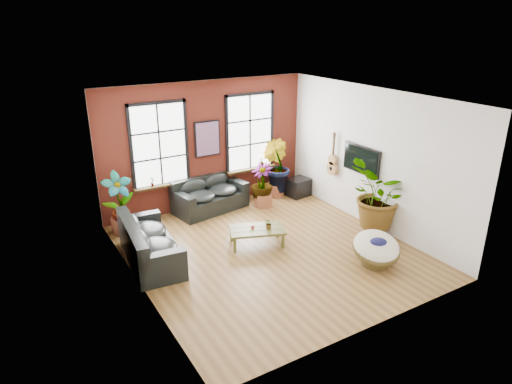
% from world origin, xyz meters
% --- Properties ---
extents(room, '(6.04, 6.54, 3.54)m').
position_xyz_m(room, '(0.00, 0.15, 1.75)').
color(room, brown).
rests_on(room, ground).
extents(sofa_back, '(2.16, 1.32, 0.93)m').
position_xyz_m(sofa_back, '(-0.14, 2.91, 0.42)').
color(sofa_back, black).
rests_on(sofa_back, ground).
extents(sofa_left, '(1.19, 2.42, 0.92)m').
position_xyz_m(sofa_left, '(-2.54, 0.96, 0.42)').
color(sofa_left, black).
rests_on(sofa_left, ground).
extents(coffee_table, '(1.45, 1.13, 0.49)m').
position_xyz_m(coffee_table, '(-0.09, 0.41, 0.36)').
color(coffee_table, '#4B4B1B').
rests_on(coffee_table, ground).
extents(papasan_chair, '(1.33, 1.33, 0.77)m').
position_xyz_m(papasan_chair, '(1.63, -1.72, 0.39)').
color(papasan_chair, '#51411D').
rests_on(papasan_chair, ground).
extents(poster, '(0.74, 0.06, 0.98)m').
position_xyz_m(poster, '(0.00, 3.18, 1.95)').
color(poster, black).
rests_on(poster, room).
extents(tv_wall_unit, '(0.13, 1.86, 1.20)m').
position_xyz_m(tv_wall_unit, '(2.93, 0.60, 1.54)').
color(tv_wall_unit, black).
rests_on(tv_wall_unit, room).
extents(media_box, '(0.71, 0.62, 0.53)m').
position_xyz_m(media_box, '(2.60, 2.49, 0.27)').
color(media_box, black).
rests_on(media_box, ground).
extents(pot_back_left, '(0.65, 0.65, 0.39)m').
position_xyz_m(pot_back_left, '(-2.63, 2.69, 0.19)').
color(pot_back_left, brown).
rests_on(pot_back_left, ground).
extents(pot_back_right, '(0.69, 0.69, 0.38)m').
position_xyz_m(pot_back_right, '(2.01, 2.83, 0.19)').
color(pot_back_right, brown).
rests_on(pot_back_right, ground).
extents(pot_right_wall, '(0.63, 0.63, 0.40)m').
position_xyz_m(pot_right_wall, '(2.69, -0.60, 0.20)').
color(pot_right_wall, brown).
rests_on(pot_right_wall, ground).
extents(pot_mid, '(0.60, 0.60, 0.37)m').
position_xyz_m(pot_mid, '(1.29, 2.36, 0.19)').
color(pot_mid, brown).
rests_on(pot_mid, ground).
extents(floor_plant_back_left, '(0.81, 0.60, 1.44)m').
position_xyz_m(floor_plant_back_left, '(-2.66, 2.65, 0.87)').
color(floor_plant_back_left, '#2B5917').
rests_on(floor_plant_back_left, ground).
extents(floor_plant_back_right, '(0.94, 1.03, 1.55)m').
position_xyz_m(floor_plant_back_right, '(2.04, 2.87, 0.92)').
color(floor_plant_back_right, '#2B5917').
rests_on(floor_plant_back_right, ground).
extents(floor_plant_right_wall, '(2.03, 1.99, 1.71)m').
position_xyz_m(floor_plant_right_wall, '(2.71, -0.63, 1.02)').
color(floor_plant_right_wall, '#2B5917').
rests_on(floor_plant_right_wall, ground).
extents(floor_plant_mid, '(0.81, 0.81, 1.09)m').
position_xyz_m(floor_plant_mid, '(1.26, 2.39, 0.69)').
color(floor_plant_mid, '#2B5917').
rests_on(floor_plant_mid, ground).
extents(table_plant, '(0.25, 0.23, 0.25)m').
position_xyz_m(table_plant, '(0.17, 0.29, 0.53)').
color(table_plant, '#2B5917').
rests_on(table_plant, coffee_table).
extents(sill_plant_left, '(0.17, 0.17, 0.27)m').
position_xyz_m(sill_plant_left, '(-1.65, 3.13, 1.04)').
color(sill_plant_left, '#2B5917').
rests_on(sill_plant_left, room).
extents(sill_plant_right, '(0.19, 0.19, 0.27)m').
position_xyz_m(sill_plant_right, '(1.70, 3.13, 1.04)').
color(sill_plant_right, '#2B5917').
rests_on(sill_plant_right, room).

